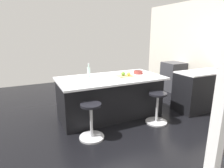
# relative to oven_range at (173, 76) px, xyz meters

# --- Properties ---
(ground_plane) EXTENTS (7.68, 7.68, 0.00)m
(ground_plane) POSITION_rel_oven_range_xyz_m (2.60, 1.16, -0.45)
(ground_plane) COLOR black
(interior_partition_left) EXTENTS (0.15, 5.75, 2.71)m
(interior_partition_left) POSITION_rel_oven_range_xyz_m (-0.35, 1.16, 0.91)
(interior_partition_left) COLOR silver
(interior_partition_left) RESTS_ON ground_plane
(sink_cabinet) EXTENTS (2.35, 0.60, 1.21)m
(sink_cabinet) POSITION_rel_oven_range_xyz_m (-0.00, 1.52, 0.02)
(sink_cabinet) COLOR black
(sink_cabinet) RESTS_ON ground_plane
(oven_range) EXTENTS (0.60, 0.61, 0.90)m
(oven_range) POSITION_rel_oven_range_xyz_m (0.00, 0.00, 0.00)
(oven_range) COLOR #38383D
(oven_range) RESTS_ON ground_plane
(kitchen_island) EXTENTS (2.23, 1.14, 0.88)m
(kitchen_island) POSITION_rel_oven_range_xyz_m (2.66, 0.94, -0.00)
(kitchen_island) COLOR black
(kitchen_island) RESTS_ON ground_plane
(stool_by_window) EXTENTS (0.44, 0.44, 0.64)m
(stool_by_window) POSITION_rel_oven_range_xyz_m (1.96, 1.69, -0.15)
(stool_by_window) COLOR #B7B7BC
(stool_by_window) RESTS_ON ground_plane
(stool_middle) EXTENTS (0.44, 0.44, 0.64)m
(stool_middle) POSITION_rel_oven_range_xyz_m (3.37, 1.69, -0.15)
(stool_middle) COLOR #B7B7BC
(stool_middle) RESTS_ON ground_plane
(cutting_board) EXTENTS (0.36, 0.24, 0.02)m
(cutting_board) POSITION_rel_oven_range_xyz_m (2.34, 1.01, 0.44)
(cutting_board) COLOR tan
(cutting_board) RESTS_ON kitchen_island
(apple_yellow) EXTENTS (0.08, 0.08, 0.08)m
(apple_yellow) POSITION_rel_oven_range_xyz_m (2.29, 1.08, 0.49)
(apple_yellow) COLOR gold
(apple_yellow) RESTS_ON cutting_board
(apple_green) EXTENTS (0.09, 0.09, 0.09)m
(apple_green) POSITION_rel_oven_range_xyz_m (2.39, 1.02, 0.50)
(apple_green) COLOR #609E2D
(apple_green) RESTS_ON cutting_board
(water_bottle) EXTENTS (0.06, 0.06, 0.31)m
(water_bottle) POSITION_rel_oven_range_xyz_m (3.10, 0.82, 0.56)
(water_bottle) COLOR silver
(water_bottle) RESTS_ON kitchen_island
(fruit_bowl) EXTENTS (0.21, 0.21, 0.07)m
(fruit_bowl) POSITION_rel_oven_range_xyz_m (1.94, 0.91, 0.47)
(fruit_bowl) COLOR #993833
(fruit_bowl) RESTS_ON kitchen_island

